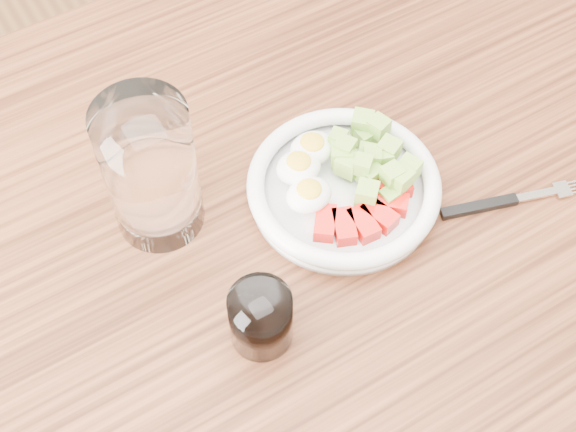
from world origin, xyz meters
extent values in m
cube|color=brown|center=(0.65, 0.35, 0.36)|extent=(0.07, 0.07, 0.73)
cube|color=brown|center=(0.00, 0.00, 0.75)|extent=(1.50, 0.90, 0.04)
cylinder|color=white|center=(0.07, 0.02, 0.78)|extent=(0.20, 0.20, 0.01)
torus|color=white|center=(0.07, 0.02, 0.79)|extent=(0.21, 0.21, 0.02)
cube|color=red|center=(0.02, -0.01, 0.79)|extent=(0.04, 0.04, 0.02)
cube|color=red|center=(0.04, -0.03, 0.79)|extent=(0.03, 0.04, 0.02)
cube|color=red|center=(0.06, -0.03, 0.79)|extent=(0.02, 0.04, 0.02)
cube|color=red|center=(0.08, -0.03, 0.79)|extent=(0.03, 0.04, 0.02)
cube|color=red|center=(0.09, -0.03, 0.79)|extent=(0.04, 0.04, 0.02)
cube|color=red|center=(0.11, -0.01, 0.79)|extent=(0.04, 0.03, 0.02)
ellipsoid|color=white|center=(0.03, 0.06, 0.80)|extent=(0.05, 0.04, 0.03)
ellipsoid|color=yellow|center=(0.03, 0.06, 0.81)|extent=(0.03, 0.03, 0.01)
ellipsoid|color=white|center=(0.06, 0.07, 0.80)|extent=(0.05, 0.04, 0.03)
ellipsoid|color=yellow|center=(0.06, 0.07, 0.81)|extent=(0.03, 0.03, 0.01)
ellipsoid|color=white|center=(0.02, 0.02, 0.80)|extent=(0.05, 0.04, 0.03)
ellipsoid|color=yellow|center=(0.02, 0.02, 0.81)|extent=(0.03, 0.03, 0.01)
cube|color=#95BF49|center=(0.08, 0.05, 0.81)|extent=(0.03, 0.03, 0.02)
cube|color=#95BF49|center=(0.11, -0.02, 0.81)|extent=(0.03, 0.03, 0.02)
cube|color=#95BF49|center=(0.08, -0.01, 0.80)|extent=(0.03, 0.03, 0.02)
cube|color=#95BF49|center=(0.08, 0.05, 0.81)|extent=(0.03, 0.03, 0.02)
cube|color=#95BF49|center=(0.13, 0.05, 0.81)|extent=(0.03, 0.03, 0.02)
cube|color=#95BF49|center=(0.09, 0.01, 0.80)|extent=(0.03, 0.03, 0.02)
cube|color=#95BF49|center=(0.09, 0.02, 0.81)|extent=(0.03, 0.03, 0.02)
cube|color=#95BF49|center=(0.12, 0.02, 0.79)|extent=(0.03, 0.03, 0.02)
cube|color=#95BF49|center=(0.12, 0.06, 0.80)|extent=(0.02, 0.02, 0.02)
cube|color=#95BF49|center=(0.12, 0.07, 0.81)|extent=(0.03, 0.03, 0.02)
cube|color=#95BF49|center=(0.08, 0.04, 0.80)|extent=(0.03, 0.03, 0.02)
cube|color=#95BF49|center=(0.11, 0.03, 0.81)|extent=(0.03, 0.03, 0.02)
cube|color=#95BF49|center=(0.12, 0.02, 0.80)|extent=(0.03, 0.03, 0.02)
cube|color=#95BF49|center=(0.08, 0.03, 0.80)|extent=(0.03, 0.03, 0.02)
cube|color=#95BF49|center=(0.10, -0.02, 0.79)|extent=(0.02, 0.02, 0.02)
cube|color=#95BF49|center=(0.11, 0.04, 0.80)|extent=(0.03, 0.03, 0.02)
cube|color=#95BF49|center=(0.11, -0.01, 0.81)|extent=(0.02, 0.02, 0.02)
cube|color=#95BF49|center=(0.09, 0.06, 0.81)|extent=(0.02, 0.02, 0.02)
cube|color=#95BF49|center=(0.13, 0.02, 0.81)|extent=(0.03, 0.03, 0.02)
cube|color=#95BF49|center=(0.13, -0.01, 0.81)|extent=(0.03, 0.03, 0.02)
cube|color=black|center=(0.18, -0.07, 0.77)|extent=(0.09, 0.04, 0.01)
cube|color=silver|center=(0.25, -0.09, 0.77)|extent=(0.05, 0.02, 0.00)
cube|color=silver|center=(0.28, -0.10, 0.77)|extent=(0.02, 0.02, 0.00)
cylinder|color=white|center=(-0.12, 0.10, 0.85)|extent=(0.09, 0.09, 0.17)
cylinder|color=white|center=(-0.09, -0.08, 0.81)|extent=(0.06, 0.06, 0.07)
cylinder|color=black|center=(-0.09, -0.08, 0.80)|extent=(0.05, 0.05, 0.06)
camera|label=1|loc=(-0.25, -0.38, 1.50)|focal=50.00mm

